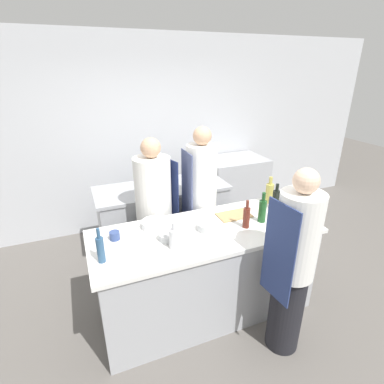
# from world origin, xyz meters

# --- Properties ---
(ground_plane) EXTENTS (16.00, 16.00, 0.00)m
(ground_plane) POSITION_xyz_m (0.00, 0.00, 0.00)
(ground_plane) COLOR #605B56
(wall_back) EXTENTS (8.00, 0.06, 2.80)m
(wall_back) POSITION_xyz_m (0.00, 2.13, 1.40)
(wall_back) COLOR silver
(wall_back) RESTS_ON ground_plane
(prep_counter) EXTENTS (2.15, 0.85, 0.94)m
(prep_counter) POSITION_xyz_m (0.00, 0.00, 0.47)
(prep_counter) COLOR #A8AAAF
(prep_counter) RESTS_ON ground_plane
(pass_counter) EXTENTS (1.69, 0.69, 0.94)m
(pass_counter) POSITION_xyz_m (-0.07, 1.20, 0.47)
(pass_counter) COLOR #A8AAAF
(pass_counter) RESTS_ON ground_plane
(oven_range) EXTENTS (0.95, 0.69, 1.01)m
(oven_range) POSITION_xyz_m (1.31, 1.73, 0.50)
(oven_range) COLOR #A8AAAF
(oven_range) RESTS_ON ground_plane
(chef_at_prep_near) EXTENTS (0.37, 0.35, 1.69)m
(chef_at_prep_near) POSITION_xyz_m (0.46, -0.67, 0.85)
(chef_at_prep_near) COLOR black
(chef_at_prep_near) RESTS_ON ground_plane
(chef_at_stove) EXTENTS (0.45, 0.43, 1.70)m
(chef_at_stove) POSITION_xyz_m (-0.31, 0.69, 0.84)
(chef_at_stove) COLOR black
(chef_at_stove) RESTS_ON ground_plane
(chef_at_pass_far) EXTENTS (0.35, 0.34, 1.78)m
(chef_at_pass_far) POSITION_xyz_m (0.22, 0.61, 0.90)
(chef_at_pass_far) COLOR black
(chef_at_pass_far) RESTS_ON ground_plane
(bottle_olive_oil) EXTENTS (0.07, 0.07, 0.28)m
(bottle_olive_oil) POSITION_xyz_m (0.37, -0.09, 1.05)
(bottle_olive_oil) COLOR #5B2319
(bottle_olive_oil) RESTS_ON prep_counter
(bottle_vinegar) EXTENTS (0.08, 0.08, 0.28)m
(bottle_vinegar) POSITION_xyz_m (0.88, 0.14, 1.05)
(bottle_vinegar) COLOR black
(bottle_vinegar) RESTS_ON prep_counter
(bottle_wine) EXTENTS (0.08, 0.08, 0.31)m
(bottle_wine) POSITION_xyz_m (0.58, -0.05, 1.06)
(bottle_wine) COLOR #19471E
(bottle_wine) RESTS_ON prep_counter
(bottle_cooking_oil) EXTENTS (0.08, 0.08, 0.24)m
(bottle_cooking_oil) POSITION_xyz_m (-0.37, -0.17, 1.03)
(bottle_cooking_oil) COLOR silver
(bottle_cooking_oil) RESTS_ON prep_counter
(bottle_sauce) EXTENTS (0.06, 0.06, 0.30)m
(bottle_sauce) POSITION_xyz_m (-0.97, -0.14, 1.05)
(bottle_sauce) COLOR #2D5175
(bottle_sauce) RESTS_ON prep_counter
(bottle_water) EXTENTS (0.09, 0.09, 0.30)m
(bottle_water) POSITION_xyz_m (0.91, 0.29, 1.06)
(bottle_water) COLOR #B2A84C
(bottle_water) RESTS_ON prep_counter
(bowl_mixing_large) EXTENTS (0.18, 0.18, 0.06)m
(bowl_mixing_large) POSITION_xyz_m (-0.38, -0.02, 0.97)
(bowl_mixing_large) COLOR #B7BABC
(bowl_mixing_large) RESTS_ON prep_counter
(bowl_prep_small) EXTENTS (0.18, 0.18, 0.07)m
(bowl_prep_small) POSITION_xyz_m (0.01, 0.00, 0.97)
(bowl_prep_small) COLOR #B7BABC
(bowl_prep_small) RESTS_ON prep_counter
(bowl_ceramic_blue) EXTENTS (0.24, 0.24, 0.07)m
(bowl_ceramic_blue) POSITION_xyz_m (-0.44, 0.23, 0.97)
(bowl_ceramic_blue) COLOR white
(bowl_ceramic_blue) RESTS_ON prep_counter
(cup) EXTENTS (0.09, 0.09, 0.08)m
(cup) POSITION_xyz_m (-0.82, 0.16, 0.97)
(cup) COLOR #33477F
(cup) RESTS_ON prep_counter
(cutting_board) EXTENTS (0.34, 0.21, 0.01)m
(cutting_board) POSITION_xyz_m (0.39, 0.15, 0.94)
(cutting_board) COLOR tan
(cutting_board) RESTS_ON prep_counter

